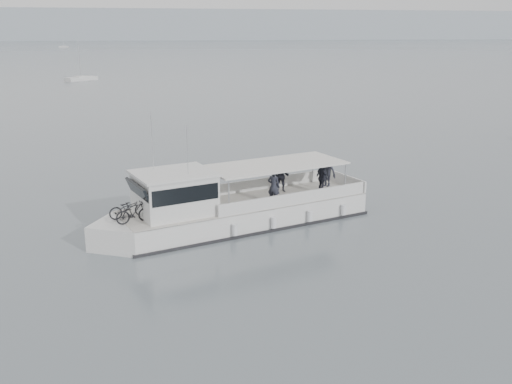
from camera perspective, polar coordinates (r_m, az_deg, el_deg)
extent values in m
plane|color=slate|center=(28.13, -6.18, -3.30)|extent=(1400.00, 1400.00, 0.00)
cube|color=#939EA8|center=(586.49, -12.14, 16.02)|extent=(1400.00, 90.00, 28.00)
cube|color=silver|center=(28.00, -1.00, -2.30)|extent=(12.68, 6.75, 1.33)
cube|color=silver|center=(25.85, -13.11, -4.31)|extent=(3.17, 3.17, 1.33)
cube|color=beige|center=(27.80, -1.01, -1.00)|extent=(12.68, 6.75, 0.06)
cube|color=black|center=(28.13, -1.00, -3.09)|extent=(12.91, 6.93, 0.18)
cube|color=silver|center=(29.89, 0.67, 0.82)|extent=(7.84, 2.52, 0.61)
cube|color=silver|center=(27.31, 3.95, -0.68)|extent=(7.84, 2.52, 0.61)
cube|color=silver|center=(30.94, 8.97, 1.14)|extent=(1.07, 3.15, 0.61)
cube|color=silver|center=(26.08, -8.16, -0.20)|extent=(3.94, 3.60, 1.84)
cube|color=black|center=(25.55, -11.48, -0.35)|extent=(1.30, 2.61, 1.18)
cube|color=black|center=(26.00, -8.19, 0.45)|extent=(3.76, 3.58, 0.72)
cube|color=silver|center=(25.83, -8.24, 1.87)|extent=(4.19, 3.86, 0.10)
cube|color=silver|center=(28.14, 1.91, 2.76)|extent=(7.54, 4.98, 0.08)
cylinder|color=silver|center=(25.62, -2.73, -0.53)|extent=(0.08, 0.08, 1.69)
cylinder|color=silver|center=(28.12, -5.33, 0.91)|extent=(0.08, 0.08, 1.69)
cylinder|color=silver|center=(29.01, 8.91, 1.26)|extent=(0.08, 0.08, 1.69)
cylinder|color=silver|center=(31.24, 5.70, 2.42)|extent=(0.08, 0.08, 1.69)
cylinder|color=silver|center=(26.19, -10.34, 4.94)|extent=(0.04, 0.04, 2.66)
cylinder|color=silver|center=(25.08, -6.88, 4.13)|extent=(0.04, 0.04, 2.25)
cylinder|color=silver|center=(25.80, -2.12, -3.80)|extent=(0.31, 0.31, 0.51)
cylinder|color=silver|center=(26.74, 1.79, -3.08)|extent=(0.31, 0.31, 0.51)
cylinder|color=silver|center=(27.79, 5.41, -2.40)|extent=(0.31, 0.31, 0.51)
cylinder|color=silver|center=(28.95, 8.75, -1.77)|extent=(0.31, 0.31, 0.51)
imported|color=black|center=(25.97, -12.65, -1.56)|extent=(1.85, 1.10, 0.92)
imported|color=black|center=(25.21, -12.12, -2.00)|extent=(1.68, 0.91, 0.97)
imported|color=#272934|center=(27.28, 1.79, 0.54)|extent=(0.75, 0.71, 1.72)
imported|color=#272934|center=(29.34, 2.55, 1.63)|extent=(1.05, 0.97, 1.72)
imported|color=#272934|center=(29.16, 6.66, 1.45)|extent=(0.63, 1.07, 1.72)
imported|color=#272934|center=(30.54, 7.10, 2.10)|extent=(1.18, 1.27, 1.72)
cube|color=silver|center=(341.74, -18.66, 13.59)|extent=(5.33, 2.09, 0.75)
cube|color=silver|center=(341.74, -18.67, 13.64)|extent=(1.94, 1.60, 0.45)
cylinder|color=silver|center=(341.68, -18.71, 14.12)|extent=(0.08, 0.08, 5.73)
cube|color=silver|center=(114.68, -17.09, 10.75)|extent=(6.02, 5.82, 0.75)
cube|color=silver|center=(114.66, -17.11, 10.91)|extent=(2.84, 2.82, 0.45)
cylinder|color=silver|center=(114.45, -17.25, 12.64)|extent=(0.08, 0.08, 6.98)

